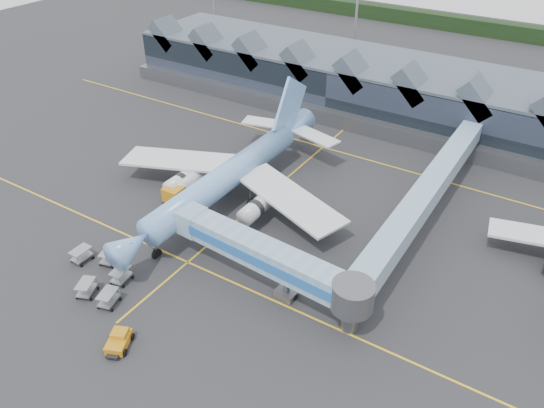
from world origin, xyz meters
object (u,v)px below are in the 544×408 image
Objects in this scene: fuel_truck at (191,182)px; pushback_tug at (119,341)px; jet_bridge at (279,263)px; main_airliner at (231,174)px.

pushback_tug is (12.18, -26.54, -1.23)m from fuel_truck.
main_airliner is at bearing 144.48° from jet_bridge.
jet_bridge is at bearing -28.48° from fuel_truck.
main_airliner reaches higher than jet_bridge.
main_airliner reaches higher than pushback_tug.
pushback_tug is at bearing -76.82° from main_airliner.
main_airliner is 6.55m from fuel_truck.
fuel_truck is 29.23m from pushback_tug.
fuel_truck is at bearing -157.61° from main_airliner.
pushback_tug is at bearing -118.23° from jet_bridge.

